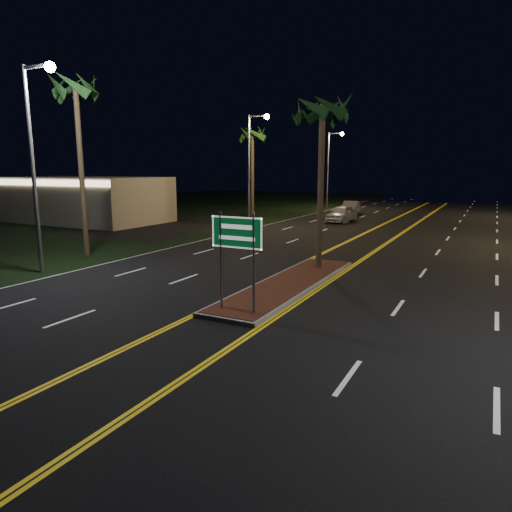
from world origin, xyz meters
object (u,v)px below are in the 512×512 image
Objects in this scene: highway_sign at (237,242)px; streetlight_left_mid at (253,157)px; car_near at (342,212)px; streetlight_left_near at (37,146)px; commercial_building at (82,199)px; car_far at (351,207)px; median_island at (289,284)px; palm_left_near at (76,90)px; palm_left_far at (252,135)px; streetlight_left_far at (331,161)px; palm_median at (323,109)px.

highway_sign is 23.93m from streetlight_left_mid.
car_near is (-5.00, 27.62, -1.54)m from highway_sign.
streetlight_left_near is 1.75× the size of car_near.
highway_sign is at bearing -74.36° from car_near.
car_far is (19.79, 17.56, -1.19)m from commercial_building.
palm_left_near is at bearing 175.43° from median_island.
palm_left_far reaches higher than highway_sign.
palm_left_near is 1.11× the size of palm_left_far.
palm_median is (10.61, -33.50, 1.62)m from streetlight_left_far.
commercial_building is at bearing 146.52° from highway_sign.
palm_median reaches higher than car_far.
streetlight_left_far is (0.00, 40.00, 0.00)m from streetlight_left_near.
commercial_building reaches higher than car_far.
palm_median is 0.94× the size of palm_left_far.
streetlight_left_mid is (-10.61, 17.00, 5.57)m from median_island.
commercial_building is 1.67× the size of streetlight_left_near.
median_island is 29.13m from commercial_building.
palm_left_far is at bearing 31.25° from commercial_building.
streetlight_left_mid is (-10.61, 21.20, 3.25)m from highway_sign.
streetlight_left_far is 15.46m from car_near.
streetlight_left_far is (-10.61, 37.00, 5.57)m from median_island.
streetlight_left_far is at bearing 107.58° from palm_median.
car_far is at bearing 102.94° from palm_median.
streetlight_left_mid reaches higher than commercial_building.
palm_median is (26.00, -9.49, 5.27)m from commercial_building.
palm_left_far is 13.51m from car_far.
streetlight_left_far is 9.19m from car_far.
commercial_building is at bearing 133.90° from streetlight_left_near.
streetlight_left_mid is 16.39m from palm_left_near.
streetlight_left_far is at bearing 90.00° from streetlight_left_mid.
streetlight_left_near reaches higher than car_far.
highway_sign is 42.67m from streetlight_left_far.
highway_sign reaches higher than median_island.
palm_left_near reaches higher than car_far.
commercial_building is 26.48m from car_far.
streetlight_left_near reaches higher than palm_median.
commercial_building is at bearing -148.23° from car_near.
streetlight_left_mid is 15.04m from car_far.
streetlight_left_mid is 17.25m from palm_median.
palm_median reaches higher than highway_sign.
highway_sign is at bearing -22.60° from palm_left_near.
palm_left_near is at bearing 115.26° from streetlight_left_near.
commercial_building is 1.67× the size of streetlight_left_far.
car_far is at bearing 101.50° from median_island.
streetlight_left_near is 12.55m from palm_median.
streetlight_left_mid is 9.78m from car_near.
palm_left_near is at bearing -109.57° from car_far.
palm_median is at bearing -51.83° from streetlight_left_mid.
streetlight_left_far is at bearing 104.44° from highway_sign.
palm_median is at bearing 90.00° from highway_sign.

